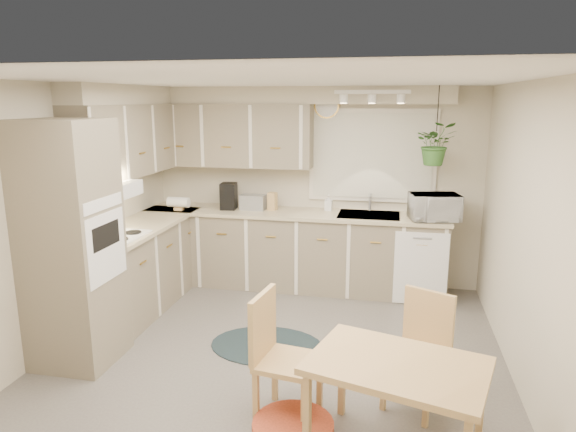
{
  "coord_description": "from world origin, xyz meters",
  "views": [
    {
      "loc": [
        0.97,
        -4.08,
        2.25
      ],
      "look_at": [
        0.0,
        0.55,
        1.17
      ],
      "focal_mm": 32.0,
      "sensor_mm": 36.0,
      "label": 1
    }
  ],
  "objects_px": {
    "dining_table": "(395,411)",
    "microwave": "(434,204)",
    "chair_left": "(289,359)",
    "braided_rug": "(267,345)",
    "chair_back": "(416,354)",
    "pet_bed": "(293,431)"
  },
  "relations": [
    {
      "from": "chair_back",
      "to": "microwave",
      "type": "distance_m",
      "value": 2.35
    },
    {
      "from": "chair_back",
      "to": "microwave",
      "type": "height_order",
      "value": "microwave"
    },
    {
      "from": "chair_back",
      "to": "chair_left",
      "type": "bearing_deg",
      "value": 46.09
    },
    {
      "from": "chair_left",
      "to": "microwave",
      "type": "height_order",
      "value": "microwave"
    },
    {
      "from": "dining_table",
      "to": "chair_back",
      "type": "bearing_deg",
      "value": 76.33
    },
    {
      "from": "chair_back",
      "to": "microwave",
      "type": "relative_size",
      "value": 1.65
    },
    {
      "from": "chair_left",
      "to": "microwave",
      "type": "xyz_separation_m",
      "value": [
        1.12,
        2.55,
        0.65
      ]
    },
    {
      "from": "chair_left",
      "to": "braided_rug",
      "type": "bearing_deg",
      "value": -149.19
    },
    {
      "from": "pet_bed",
      "to": "chair_left",
      "type": "bearing_deg",
      "value": 108.25
    },
    {
      "from": "chair_back",
      "to": "pet_bed",
      "type": "height_order",
      "value": "chair_back"
    },
    {
      "from": "dining_table",
      "to": "braided_rug",
      "type": "height_order",
      "value": "dining_table"
    },
    {
      "from": "dining_table",
      "to": "pet_bed",
      "type": "height_order",
      "value": "dining_table"
    },
    {
      "from": "pet_bed",
      "to": "dining_table",
      "type": "bearing_deg",
      "value": -3.92
    },
    {
      "from": "dining_table",
      "to": "chair_left",
      "type": "distance_m",
      "value": 0.81
    },
    {
      "from": "dining_table",
      "to": "pet_bed",
      "type": "relative_size",
      "value": 1.92
    },
    {
      "from": "pet_bed",
      "to": "microwave",
      "type": "height_order",
      "value": "microwave"
    },
    {
      "from": "chair_left",
      "to": "braided_rug",
      "type": "relative_size",
      "value": 0.88
    },
    {
      "from": "dining_table",
      "to": "pet_bed",
      "type": "xyz_separation_m",
      "value": [
        -0.66,
        0.05,
        -0.27
      ]
    },
    {
      "from": "dining_table",
      "to": "microwave",
      "type": "distance_m",
      "value": 2.96
    },
    {
      "from": "dining_table",
      "to": "chair_back",
      "type": "relative_size",
      "value": 1.22
    },
    {
      "from": "dining_table",
      "to": "chair_back",
      "type": "xyz_separation_m",
      "value": [
        0.15,
        0.6,
        0.1
      ]
    },
    {
      "from": "braided_rug",
      "to": "dining_table",
      "type": "bearing_deg",
      "value": -48.63
    }
  ]
}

